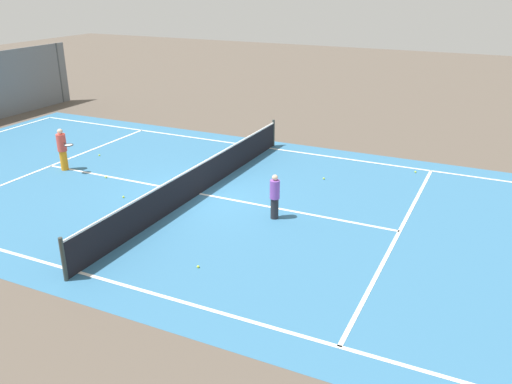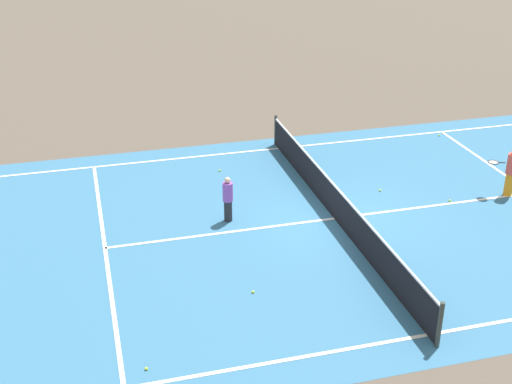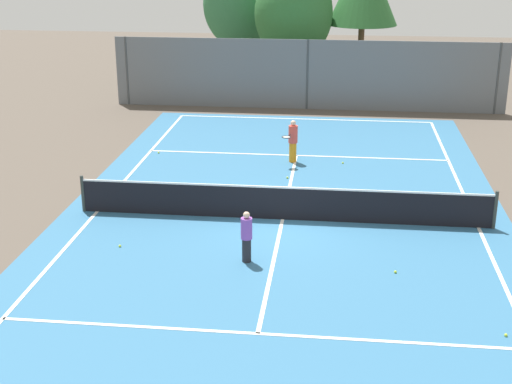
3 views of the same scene
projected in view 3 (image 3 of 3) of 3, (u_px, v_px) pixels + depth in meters
name	position (u px, v px, depth m)	size (l,w,h in m)	color
ground_plane	(283.00, 219.00, 21.09)	(80.00, 80.00, 0.00)	brown
court_surface	(283.00, 219.00, 21.09)	(13.00, 25.00, 0.01)	teal
tennis_net	(283.00, 203.00, 20.92)	(11.90, 0.10, 1.10)	#333833
perimeter_fence	(307.00, 75.00, 33.65)	(18.00, 0.12, 3.20)	slate
tree_1	(240.00, 4.00, 38.65)	(3.88, 3.22, 6.52)	brown
tree_2	(294.00, 14.00, 35.64)	(3.81, 3.64, 6.34)	brown
player_0	(293.00, 141.00, 26.08)	(0.57, 0.90, 1.53)	orange
player_1	(247.00, 236.00, 18.18)	(0.29, 0.29, 1.34)	#232328
tennis_ball_1	(185.00, 206.00, 21.99)	(0.07, 0.07, 0.07)	#CCE533
tennis_ball_2	(246.00, 193.00, 23.08)	(0.07, 0.07, 0.07)	#CCE533
tennis_ball_3	(287.00, 178.00, 24.56)	(0.07, 0.07, 0.07)	#CCE533
tennis_ball_4	(395.00, 272.00, 17.77)	(0.07, 0.07, 0.07)	#CCE533
tennis_ball_5	(506.00, 335.00, 14.99)	(0.07, 0.07, 0.07)	#CCE533
tennis_ball_6	(159.00, 153.00, 27.33)	(0.07, 0.07, 0.07)	#CCE533
tennis_ball_8	(120.00, 246.00, 19.23)	(0.07, 0.07, 0.07)	#CCE533
tennis_ball_10	(209.00, 212.00, 21.54)	(0.07, 0.07, 0.07)	#CCE533
tennis_ball_11	(343.00, 163.00, 26.12)	(0.07, 0.07, 0.07)	#CCE533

